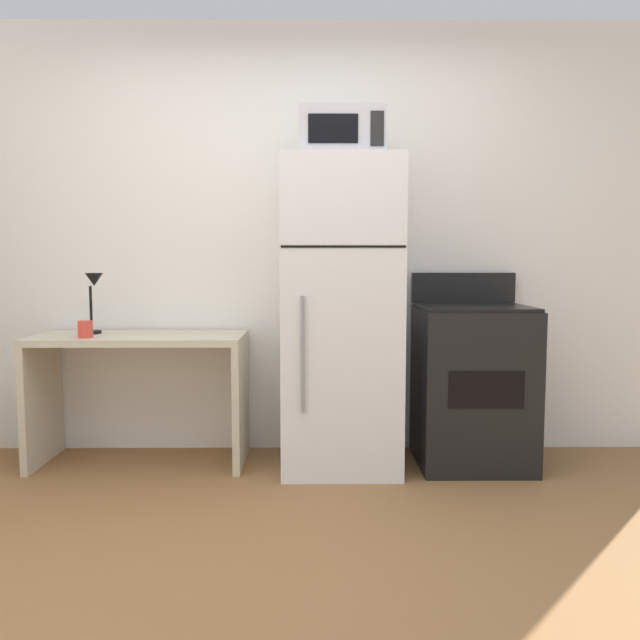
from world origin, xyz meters
TOP-DOWN VIEW (x-y plane):
  - ground_plane at (0.00, 0.00)m, footprint 12.00×12.00m
  - wall_back_white at (0.00, 1.70)m, footprint 5.00×0.10m
  - desk at (-0.91, 1.37)m, footprint 1.19×0.53m
  - desk_lamp at (-1.18, 1.41)m, footprint 0.14×0.12m
  - coffee_mug at (-1.17, 1.22)m, footprint 0.08×0.08m
  - refrigerator at (0.24, 1.31)m, footprint 0.65×0.67m
  - microwave at (0.24, 1.29)m, footprint 0.46×0.35m
  - oven_range at (1.00, 1.33)m, footprint 0.63×0.61m

SIDE VIEW (x-z plane):
  - ground_plane at x=0.00m, z-range 0.00..0.00m
  - oven_range at x=1.00m, z-range -0.08..1.02m
  - desk at x=-0.91m, z-range 0.15..0.90m
  - coffee_mug at x=-1.17m, z-range 0.75..0.84m
  - refrigerator at x=0.24m, z-range 0.00..1.73m
  - desk_lamp at x=-1.18m, z-range 0.81..1.17m
  - wall_back_white at x=0.00m, z-range 0.00..2.60m
  - microwave at x=0.24m, z-range 1.73..1.99m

